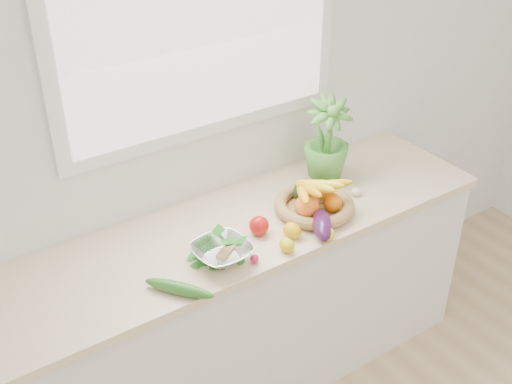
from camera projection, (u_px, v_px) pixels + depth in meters
back_wall at (203, 101)px, 2.67m from camera, size 4.50×0.02×2.70m
counter_cabinet at (245, 308)px, 2.95m from camera, size 2.20×0.58×0.86m
countertop at (244, 228)px, 2.71m from camera, size 2.24×0.62×0.04m
window_frame at (201, 6)px, 2.45m from camera, size 1.30×0.03×1.10m
window_pane at (203, 7)px, 2.44m from camera, size 1.18×0.01×0.98m
orange_loose at (320, 224)px, 2.63m from camera, size 0.09×0.09×0.08m
lemon_a at (325, 233)px, 2.59m from camera, size 0.08×0.10×0.06m
lemon_b at (287, 245)px, 2.52m from camera, size 0.07×0.08×0.06m
lemon_c at (292, 230)px, 2.60m from camera, size 0.08×0.09×0.06m
apple at (259, 226)px, 2.61m from camera, size 0.09×0.09×0.08m
ginger at (226, 253)px, 2.50m from camera, size 0.11×0.09×0.03m
garlic_a at (331, 203)px, 2.80m from camera, size 0.05×0.05×0.04m
garlic_b at (320, 199)px, 2.82m from camera, size 0.06×0.06×0.04m
garlic_c at (356, 192)px, 2.88m from camera, size 0.05×0.05×0.04m
eggplant at (322, 225)px, 2.62m from camera, size 0.18×0.22×0.08m
cucumber at (179, 288)px, 2.31m from camera, size 0.20×0.25×0.05m
radish at (254, 259)px, 2.47m from camera, size 0.04×0.04×0.04m
potted_herb at (327, 138)px, 2.90m from camera, size 0.26×0.26×0.38m
fruit_basket at (314, 201)px, 2.75m from camera, size 0.40×0.40×0.18m
colander_with_spinach at (222, 249)px, 2.45m from camera, size 0.23×0.23×0.12m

